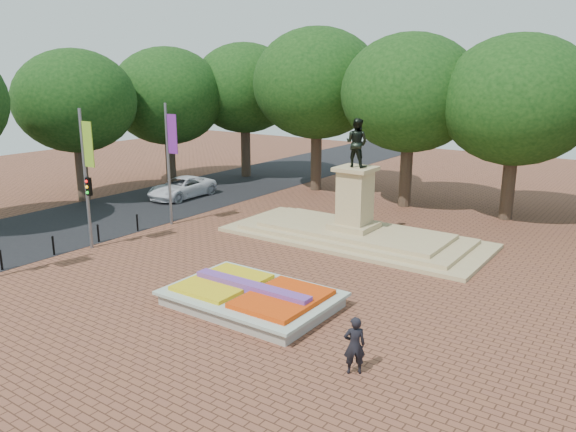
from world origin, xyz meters
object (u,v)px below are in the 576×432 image
object	(u,v)px
monument	(354,223)
pedestrian	(354,345)
flower_bed	(252,297)
van	(182,188)

from	to	relation	value
monument	pedestrian	distance (m)	13.79
pedestrian	flower_bed	bearing A→B (deg)	-59.66
flower_bed	monument	distance (m)	10.07
flower_bed	van	distance (m)	19.80
monument	pedestrian	size ratio (longest dim) A/B	7.75
van	pedestrian	bearing A→B (deg)	-34.40
flower_bed	monument	bearing A→B (deg)	95.87
monument	van	bearing A→B (deg)	172.68
van	monument	bearing A→B (deg)	-8.46
flower_bed	pedestrian	world-z (taller)	pedestrian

